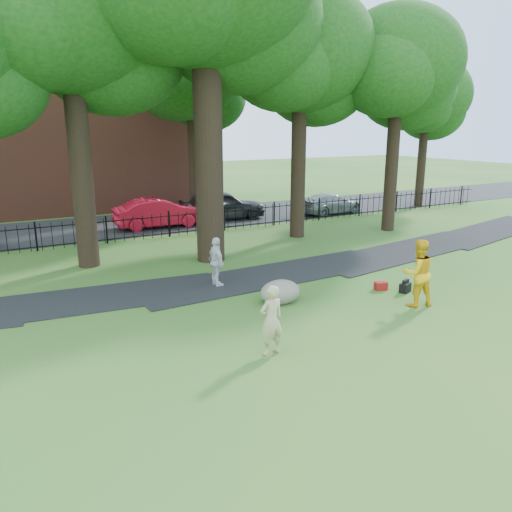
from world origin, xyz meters
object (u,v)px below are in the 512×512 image
man (418,273)px  boulder (280,290)px  woman (271,320)px  red_sedan (159,213)px

man → boulder: size_ratio=1.57×
woman → man: (5.52, 0.73, 0.16)m
man → red_sedan: (-2.90, 15.34, -0.24)m
man → woman: bearing=24.1°
boulder → red_sedan: bearing=87.7°
woman → man: bearing=-177.4°
man → red_sedan: 15.61m
woman → man: 5.57m
boulder → red_sedan: (0.54, 13.11, 0.40)m
boulder → man: bearing=-32.9°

